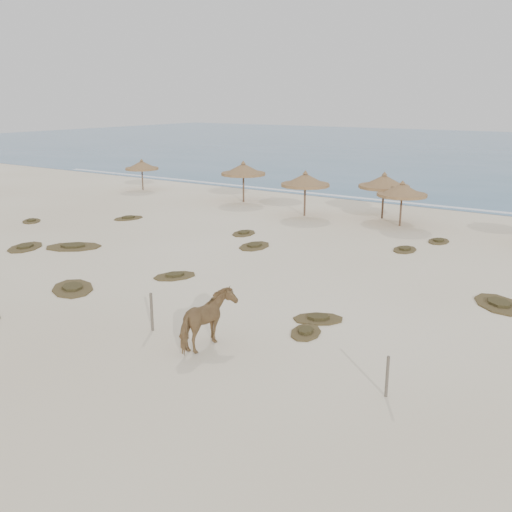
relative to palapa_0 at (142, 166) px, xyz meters
name	(u,v)px	position (x,y,z in m)	size (l,w,h in m)	color
ground	(132,301)	(18.90, -19.88, -2.00)	(160.00, 160.00, 0.00)	#F7EBCB
ocean	(512,151)	(18.90, 55.12, -1.99)	(200.00, 100.00, 0.01)	#2B5D82
foam_line	(385,201)	(18.90, 6.12, -1.99)	(70.00, 0.60, 0.01)	silver
palapa_0	(142,166)	(0.00, 0.00, 0.00)	(3.58, 3.58, 2.57)	brown
palapa_1	(243,170)	(10.33, -0.09, 0.36)	(3.43, 3.43, 3.04)	brown
palapa_2	(305,181)	(16.53, -2.05, 0.30)	(3.52, 3.52, 2.96)	brown
palapa_3	(384,182)	(21.07, -0.03, 0.31)	(3.92, 3.92, 2.98)	brown
palapa_4	(402,191)	(22.81, -1.60, 0.14)	(3.34, 3.34, 2.76)	brown
horse	(207,321)	(23.93, -21.58, -1.11)	(0.96, 2.10, 1.77)	olive
fence_post_near	(152,312)	(21.56, -21.54, -1.35)	(0.10, 0.10, 1.30)	#675A4D
fence_post_far	(387,377)	(29.62, -21.40, -1.43)	(0.08, 0.08, 1.13)	#675A4D
scrub_0	(25,247)	(8.62, -17.27, -1.95)	(2.37, 2.74, 0.16)	#504323
scrub_1	(73,246)	(10.58, -15.82, -1.95)	(3.41, 3.18, 0.16)	#504323
scrub_2	(175,276)	(18.27, -16.71, -1.95)	(1.99, 2.23, 0.16)	#504323
scrub_3	(254,246)	(18.29, -10.55, -1.95)	(1.57, 2.25, 0.16)	#504323
scrub_4	(318,318)	(25.72, -17.68, -1.95)	(2.11, 1.95, 0.16)	#504323
scrub_5	(499,304)	(30.64, -12.66, -1.95)	(2.71, 2.88, 0.16)	#504323
scrub_6	(128,218)	(7.67, -9.12, -1.95)	(1.77, 2.22, 0.16)	#504323
scrub_7	(405,249)	(25.01, -6.94, -1.95)	(1.20, 1.76, 0.16)	#504323
scrub_8	(31,221)	(3.29, -13.09, -1.95)	(1.94, 1.90, 0.16)	#504323
scrub_9	(73,288)	(15.95, -20.24, -1.95)	(2.94, 2.72, 0.16)	#504323
scrub_10	(439,241)	(25.92, -4.24, -1.95)	(1.09, 1.64, 0.16)	#504323
scrub_12	(306,332)	(25.92, -18.96, -1.95)	(1.29, 1.67, 0.16)	#504323
scrub_13	(244,233)	(16.18, -8.49, -1.95)	(1.49, 1.99, 0.16)	#504323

